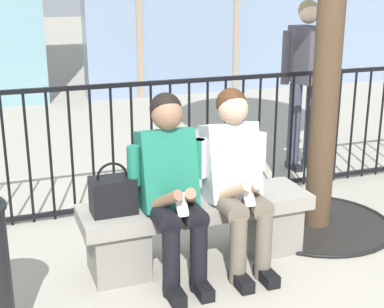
{
  "coord_description": "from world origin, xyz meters",
  "views": [
    {
      "loc": [
        -1.27,
        -3.29,
        1.87
      ],
      "look_at": [
        0.0,
        0.1,
        0.75
      ],
      "focal_mm": 52.16,
      "sensor_mm": 36.0,
      "label": 1
    }
  ],
  "objects_px": {
    "stone_bench": "(197,224)",
    "seated_person_with_phone": "(171,183)",
    "bystander_further_back": "(306,73)",
    "handbag_on_bench": "(113,195)",
    "seated_person_companion": "(236,174)"
  },
  "relations": [
    {
      "from": "stone_bench",
      "to": "seated_person_with_phone",
      "type": "bearing_deg",
      "value": -150.31
    },
    {
      "from": "seated_person_with_phone",
      "to": "bystander_further_back",
      "type": "xyz_separation_m",
      "value": [
        1.99,
        1.68,
        0.35
      ]
    },
    {
      "from": "bystander_further_back",
      "to": "seated_person_with_phone",
      "type": "bearing_deg",
      "value": -139.9
    },
    {
      "from": "handbag_on_bench",
      "to": "bystander_further_back",
      "type": "relative_size",
      "value": 0.2
    },
    {
      "from": "seated_person_companion",
      "to": "handbag_on_bench",
      "type": "height_order",
      "value": "seated_person_companion"
    },
    {
      "from": "seated_person_with_phone",
      "to": "handbag_on_bench",
      "type": "height_order",
      "value": "seated_person_with_phone"
    },
    {
      "from": "stone_bench",
      "to": "seated_person_with_phone",
      "type": "height_order",
      "value": "seated_person_with_phone"
    },
    {
      "from": "seated_person_companion",
      "to": "bystander_further_back",
      "type": "height_order",
      "value": "bystander_further_back"
    },
    {
      "from": "stone_bench",
      "to": "bystander_further_back",
      "type": "relative_size",
      "value": 0.94
    },
    {
      "from": "seated_person_with_phone",
      "to": "bystander_further_back",
      "type": "bearing_deg",
      "value": 40.1
    },
    {
      "from": "seated_person_with_phone",
      "to": "handbag_on_bench",
      "type": "xyz_separation_m",
      "value": [
        -0.35,
        0.12,
        -0.08
      ]
    },
    {
      "from": "stone_bench",
      "to": "seated_person_companion",
      "type": "relative_size",
      "value": 1.32
    },
    {
      "from": "seated_person_companion",
      "to": "bystander_further_back",
      "type": "xyz_separation_m",
      "value": [
        1.54,
        1.68,
        0.35
      ]
    },
    {
      "from": "seated_person_companion",
      "to": "handbag_on_bench",
      "type": "distance_m",
      "value": 0.82
    },
    {
      "from": "handbag_on_bench",
      "to": "bystander_further_back",
      "type": "bearing_deg",
      "value": 33.6
    }
  ]
}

